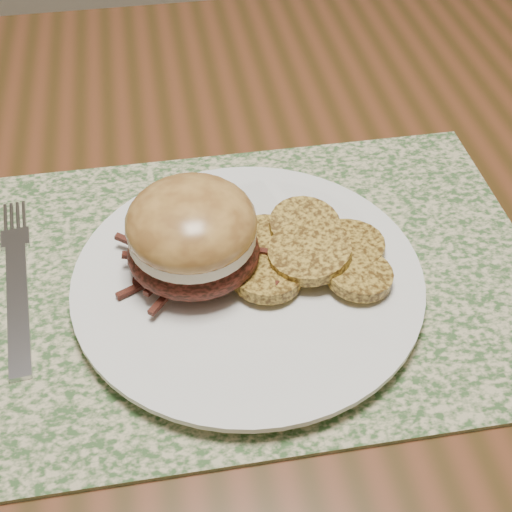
{
  "coord_description": "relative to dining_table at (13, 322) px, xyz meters",
  "views": [
    {
      "loc": [
        0.15,
        -0.45,
        1.17
      ],
      "look_at": [
        0.21,
        -0.07,
        0.79
      ],
      "focal_mm": 50.0,
      "sensor_mm": 36.0,
      "label": 1
    }
  ],
  "objects": [
    {
      "name": "roasted_potatoes",
      "position": [
        0.26,
        -0.06,
        0.11
      ],
      "size": [
        0.15,
        0.13,
        0.03
      ],
      "color": "#B28D34",
      "rests_on": "dinner_plate"
    },
    {
      "name": "pork_sandwich",
      "position": [
        0.17,
        -0.06,
        0.14
      ],
      "size": [
        0.12,
        0.11,
        0.08
      ],
      "rotation": [
        0.0,
        0.0,
        -0.15
      ],
      "color": "black",
      "rests_on": "dinner_plate"
    },
    {
      "name": "dining_table",
      "position": [
        0.0,
        0.0,
        0.0
      ],
      "size": [
        1.5,
        0.9,
        0.75
      ],
      "color": "brown",
      "rests_on": "ground"
    },
    {
      "name": "placemat",
      "position": [
        0.22,
        -0.06,
        0.08
      ],
      "size": [
        0.45,
        0.33,
        0.0
      ],
      "primitive_type": "cube",
      "color": "#395A2E",
      "rests_on": "dining_table"
    },
    {
      "name": "dinner_plate",
      "position": [
        0.21,
        -0.07,
        0.09
      ],
      "size": [
        0.26,
        0.26,
        0.02
      ],
      "primitive_type": "cylinder",
      "color": "white",
      "rests_on": "placemat"
    },
    {
      "name": "fork",
      "position": [
        0.03,
        -0.03,
        0.09
      ],
      "size": [
        0.04,
        0.2,
        0.0
      ],
      "rotation": [
        0.0,
        0.0,
        0.09
      ],
      "color": "#B7B7BF",
      "rests_on": "placemat"
    }
  ]
}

